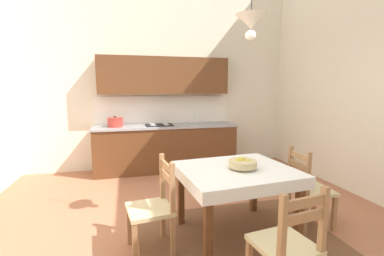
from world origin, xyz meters
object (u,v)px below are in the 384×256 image
dining_table (236,180)px  dining_chair_camera_side (287,246)px  dining_chair_window_side (308,189)px  fruit_bowl (243,164)px  dining_chair_tv_side (154,207)px  kitchen_cabinetry (166,127)px  pendant_lamp (251,22)px

dining_table → dining_chair_camera_side: (-0.00, -0.97, -0.18)m
dining_chair_window_side → fruit_bowl: bearing=-179.1°
dining_table → fruit_bowl: (0.05, -0.04, 0.19)m
fruit_bowl → dining_table: bearing=146.2°
dining_table → dining_chair_tv_side: (-0.90, -0.07, -0.18)m
dining_chair_camera_side → kitchen_cabinetry: bearing=96.3°
kitchen_cabinetry → dining_chair_camera_side: 3.57m
fruit_bowl → dining_chair_camera_side: bearing=-93.4°
dining_table → fruit_bowl: bearing=-33.8°
dining_chair_tv_side → pendant_lamp: 2.11m
dining_chair_tv_side → pendant_lamp: pendant_lamp is taller
dining_chair_tv_side → fruit_bowl: dining_chair_tv_side is taller
dining_chair_camera_side → fruit_bowl: bearing=86.6°
kitchen_cabinetry → dining_chair_window_side: bearing=-63.5°
dining_chair_window_side → pendant_lamp: bearing=173.8°
dining_chair_camera_side → pendant_lamp: size_ratio=1.16×
dining_chair_window_side → pendant_lamp: pendant_lamp is taller
dining_table → pendant_lamp: 1.66m
dining_chair_window_side → fruit_bowl: (-0.85, -0.01, 0.37)m
kitchen_cabinetry → dining_table: size_ratio=2.15×
dining_table → dining_chair_camera_side: dining_chair_camera_side is taller
dining_chair_window_side → pendant_lamp: size_ratio=1.16×
kitchen_cabinetry → pendant_lamp: size_ratio=3.41×
dining_chair_tv_side → fruit_bowl: size_ratio=3.10×
kitchen_cabinetry → dining_chair_tv_side: size_ratio=2.95×
kitchen_cabinetry → fruit_bowl: size_ratio=9.15×
kitchen_cabinetry → dining_chair_tv_side: bearing=-101.0°
fruit_bowl → pendant_lamp: bearing=45.7°
dining_table → kitchen_cabinetry: bearing=98.6°
pendant_lamp → dining_chair_window_side: bearing=-6.2°
fruit_bowl → dining_chair_window_side: bearing=0.9°
kitchen_cabinetry → dining_chair_camera_side: bearing=-83.7°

